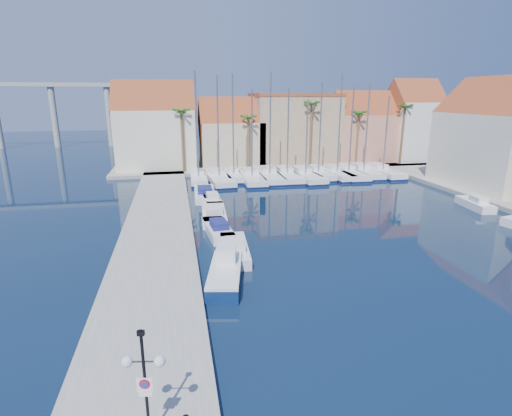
{
  "coord_description": "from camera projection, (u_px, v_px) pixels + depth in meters",
  "views": [
    {
      "loc": [
        -7.07,
        -18.92,
        11.61
      ],
      "look_at": [
        -1.05,
        11.0,
        3.0
      ],
      "focal_mm": 28.0,
      "sensor_mm": 36.0,
      "label": 1
    }
  ],
  "objects": [
    {
      "name": "motorboat_west_3",
      "position": [
        212.0,
        200.0,
        44.1
      ],
      "size": [
        1.98,
        5.48,
        1.4
      ],
      "rotation": [
        0.0,
        0.0,
        0.05
      ],
      "color": "white",
      "rests_on": "ground"
    },
    {
      "name": "building_3",
      "position": [
        361.0,
        130.0,
        69.84
      ],
      "size": [
        10.3,
        8.0,
        12.0
      ],
      "color": "tan",
      "rests_on": "shore_north"
    },
    {
      "name": "sailboat_9",
      "position": [
        347.0,
        172.0,
        59.59
      ],
      "size": [
        3.39,
        11.17,
        12.82
      ],
      "rotation": [
        0.0,
        0.0,
        -0.04
      ],
      "color": "white",
      "rests_on": "ground"
    },
    {
      "name": "building_1",
      "position": [
        231.0,
        135.0,
        65.63
      ],
      "size": [
        10.3,
        8.0,
        11.0
      ],
      "color": "tan",
      "rests_on": "shore_north"
    },
    {
      "name": "motorboat_west_1",
      "position": [
        218.0,
        229.0,
        34.51
      ],
      "size": [
        2.41,
        5.98,
        1.4
      ],
      "rotation": [
        0.0,
        0.0,
        0.1
      ],
      "color": "white",
      "rests_on": "ground"
    },
    {
      "name": "sailboat_6",
      "position": [
        304.0,
        175.0,
        57.64
      ],
      "size": [
        3.58,
        11.22,
        11.17
      ],
      "rotation": [
        0.0,
        0.0,
        0.06
      ],
      "color": "white",
      "rests_on": "ground"
    },
    {
      "name": "building_4",
      "position": [
        412.0,
        123.0,
        70.3
      ],
      "size": [
        8.3,
        8.0,
        14.0
      ],
      "color": "white",
      "rests_on": "shore_north"
    },
    {
      "name": "sailboat_3",
      "position": [
        251.0,
        177.0,
        56.16
      ],
      "size": [
        3.17,
        10.95,
        12.45
      ],
      "rotation": [
        0.0,
        0.0,
        -0.03
      ],
      "color": "white",
      "rests_on": "ground"
    },
    {
      "name": "palm_0",
      "position": [
        181.0,
        114.0,
        58.37
      ],
      "size": [
        2.6,
        2.6,
        10.15
      ],
      "color": "brown",
      "rests_on": "shore_north"
    },
    {
      "name": "building_2",
      "position": [
        294.0,
        128.0,
        68.4
      ],
      "size": [
        14.2,
        10.2,
        11.5
      ],
      "color": "#9E8761",
      "rests_on": "shore_north"
    },
    {
      "name": "motorboat_east_1",
      "position": [
        475.0,
        204.0,
        42.53
      ],
      "size": [
        2.21,
        5.21,
        1.4
      ],
      "rotation": [
        0.0,
        0.0,
        -0.12
      ],
      "color": "white",
      "rests_on": "ground"
    },
    {
      "name": "sailboat_1",
      "position": [
        218.0,
        178.0,
        55.57
      ],
      "size": [
        3.74,
        11.12,
        14.19
      ],
      "rotation": [
        0.0,
        0.0,
        0.08
      ],
      "color": "white",
      "rests_on": "ground"
    },
    {
      "name": "motorboat_west_2",
      "position": [
        214.0,
        214.0,
        38.97
      ],
      "size": [
        2.66,
        7.17,
        1.4
      ],
      "rotation": [
        0.0,
        0.0,
        -0.06
      ],
      "color": "white",
      "rests_on": "ground"
    },
    {
      "name": "sailboat_11",
      "position": [
        381.0,
        171.0,
        60.44
      ],
      "size": [
        3.0,
        10.39,
        11.62
      ],
      "rotation": [
        0.0,
        0.0,
        0.03
      ],
      "color": "white",
      "rests_on": "ground"
    },
    {
      "name": "fishing_boat",
      "position": [
        225.0,
        272.0,
        25.64
      ],
      "size": [
        3.05,
        6.08,
        2.03
      ],
      "rotation": [
        0.0,
        0.0,
        -0.2
      ],
      "color": "navy",
      "rests_on": "ground"
    },
    {
      "name": "viaduct",
      "position": [
        28.0,
        102.0,
        89.52
      ],
      "size": [
        48.0,
        2.2,
        14.45
      ],
      "color": "#9E9E99",
      "rests_on": "ground"
    },
    {
      "name": "building_0",
      "position": [
        156.0,
        129.0,
        63.02
      ],
      "size": [
        12.3,
        9.0,
        13.5
      ],
      "color": "beige",
      "rests_on": "shore_north"
    },
    {
      "name": "shore_north",
      "position": [
        276.0,
        163.0,
        69.46
      ],
      "size": [
        54.0,
        16.0,
        0.5
      ],
      "primitive_type": "cube",
      "color": "gray",
      "rests_on": "ground"
    },
    {
      "name": "motorboat_west_4",
      "position": [
        205.0,
        193.0,
        47.05
      ],
      "size": [
        2.63,
        7.37,
        1.4
      ],
      "rotation": [
        0.0,
        0.0,
        -0.04
      ],
      "color": "white",
      "rests_on": "ground"
    },
    {
      "name": "sailboat_10",
      "position": [
        362.0,
        171.0,
        60.35
      ],
      "size": [
        2.97,
        10.4,
        13.09
      ],
      "rotation": [
        0.0,
        0.0,
        -0.02
      ],
      "color": "white",
      "rests_on": "ground"
    },
    {
      "name": "motorboat_west_0",
      "position": [
        235.0,
        249.0,
        29.93
      ],
      "size": [
        2.38,
        6.22,
        1.4
      ],
      "rotation": [
        0.0,
        0.0,
        -0.07
      ],
      "color": "white",
      "rests_on": "ground"
    },
    {
      "name": "sailboat_5",
      "position": [
        286.0,
        175.0,
        57.69
      ],
      "size": [
        3.09,
        10.69,
        12.61
      ],
      "rotation": [
        0.0,
        0.0,
        -0.03
      ],
      "color": "white",
      "rests_on": "ground"
    },
    {
      "name": "sailboat_0",
      "position": [
        199.0,
        177.0,
        55.44
      ],
      "size": [
        2.45,
        8.42,
        14.74
      ],
      "rotation": [
        0.0,
        0.0,
        -0.03
      ],
      "color": "white",
      "rests_on": "ground"
    },
    {
      "name": "palm_2",
      "position": [
        312.0,
        106.0,
        61.91
      ],
      "size": [
        2.6,
        2.6,
        11.15
      ],
      "color": "brown",
      "rests_on": "shore_north"
    },
    {
      "name": "palm_1",
      "position": [
        248.0,
        119.0,
        60.52
      ],
      "size": [
        2.6,
        2.6,
        9.15
      ],
      "color": "brown",
      "rests_on": "shore_north"
    },
    {
      "name": "palm_4",
      "position": [
        405.0,
        109.0,
        65.07
      ],
      "size": [
        2.6,
        2.6,
        10.65
      ],
      "color": "brown",
      "rests_on": "shore_north"
    },
    {
      "name": "sailboat_4",
      "position": [
        269.0,
        175.0,
        57.42
      ],
      "size": [
        3.45,
        11.2,
        14.7
      ],
      "rotation": [
        0.0,
        0.0,
        -0.05
      ],
      "color": "white",
      "rests_on": "ground"
    },
    {
      "name": "quay_west",
      "position": [
        157.0,
        237.0,
        33.3
      ],
      "size": [
        6.0,
        77.0,
        0.5
      ],
      "primitive_type": "cube",
      "color": "gray",
      "rests_on": "ground"
    },
    {
      "name": "sailboat_8",
      "position": [
        335.0,
        173.0,
        58.84
      ],
      "size": [
        3.07,
        9.89,
        14.62
      ],
      "rotation": [
        0.0,
        0.0,
        0.05
      ],
      "color": "white",
      "rests_on": "ground"
    },
    {
      "name": "ground",
      "position": [
        313.0,
        311.0,
        22.34
      ],
      "size": [
        260.0,
        260.0,
        0.0
      ],
      "primitive_type": "plane",
      "color": "#081B30",
      "rests_on": "ground"
    },
    {
      "name": "palm_3",
      "position": [
        359.0,
        115.0,
        63.81
      ],
      "size": [
        2.6,
        2.6,
        9.65
      ],
      "color": "brown",
      "rests_on": "shore_north"
    },
    {
      "name": "sailboat_7",
      "position": [
        317.0,
        173.0,
        58.79
      ],
      "size": [
        2.72,
        9.13,
        13.41
      ],
      "rotation": [
        0.0,
        0.0,
        0.04
      ],
      "color": "white",
      "rests_on": "ground"
    },
    {
      "name": "sailboat_2",
      "position": [
        234.0,
        175.0,
        57.17
      ],
      "size": [
        2.52,
        8.17,
        14.39
      ],
      "rotation": [
        0.0,
        0.0,
        -0.05
      ],
      "color": "white",
      "rests_on": "ground"
    },
    {
      "name": "lamp_post",
      "position": [
        144.0,
        369.0,
        12.68
      ],
      "size": [
        1.39,
        0.56,
        4.14
      ],
      "rotation": [
        0.0,
        0.0,
        -0.18
      ],
      "color": "black",
      "rests_on": "quay_west"
    },
    {
      "name": "building_6",
      "position": [
        497.0,
        138.0,
        49.29
      ],
      "size": [
        9.0,
        14.3,
        13.5
      ],
      "color": "beige",
      "rests_on": "shore_east"
    }
  ]
}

